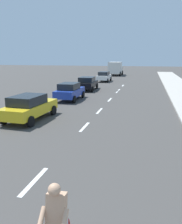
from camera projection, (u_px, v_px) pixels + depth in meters
name	position (u px, v px, depth m)	size (l,w,h in m)	color
ground_plane	(107.00, 102.00, 19.96)	(160.00, 160.00, 0.00)	#423F3D
lane_stripe_2	(34.00, 181.00, 7.32)	(0.16, 1.80, 0.01)	white
lane_stripe_3	(85.00, 127.00, 12.97)	(0.16, 1.80, 0.01)	white
lane_stripe_4	(99.00, 111.00, 16.79)	(0.16, 1.80, 0.01)	white
lane_stripe_5	(110.00, 100.00, 21.17)	(0.16, 1.80, 0.01)	white
lane_stripe_6	(117.00, 92.00, 25.94)	(0.16, 1.80, 0.01)	white
lane_stripe_7	(119.00, 90.00, 27.17)	(0.16, 1.80, 0.01)	white
lane_stripe_8	(123.00, 86.00, 31.48)	(0.16, 1.80, 0.01)	white
parked_car_yellow	(29.00, 107.00, 14.31)	(2.14, 4.37, 1.57)	gold
parked_car_blue	(70.00, 91.00, 20.88)	(1.89, 4.08, 1.57)	#1E389E
parked_car_black	(87.00, 83.00, 27.08)	(2.17, 4.43, 1.57)	black
parked_car_white	(104.00, 76.00, 36.38)	(1.91, 4.05, 1.57)	white
delivery_truck	(116.00, 68.00, 48.42)	(2.69, 6.24, 2.80)	beige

